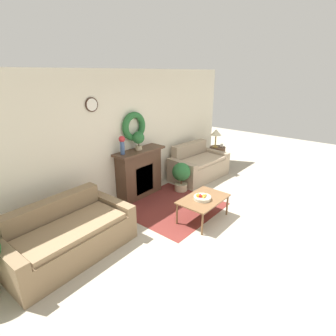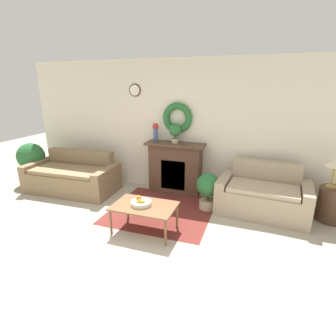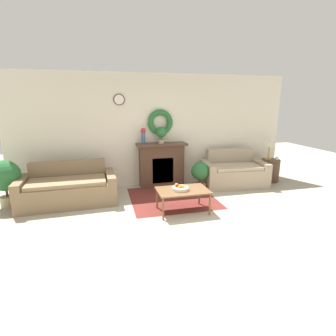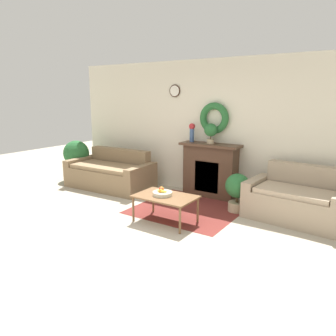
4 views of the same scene
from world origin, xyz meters
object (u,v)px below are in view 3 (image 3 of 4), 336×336
(mug, at_px, (277,158))
(couch_left, at_px, (69,188))
(loveseat_right, at_px, (233,173))
(side_table_by_loveseat, at_px, (270,170))
(vase_on_mantel_left, at_px, (143,134))
(fruit_bowl, at_px, (180,188))
(potted_plant_floor_by_couch, at_px, (4,177))
(table_lamp, at_px, (270,144))
(potted_plant_on_mantel, at_px, (161,133))
(coffee_table, at_px, (183,192))
(fireplace, at_px, (161,165))
(potted_plant_floor_by_loveseat, at_px, (200,174))

(mug, bearing_deg, couch_left, -177.40)
(loveseat_right, distance_m, side_table_by_loveseat, 1.11)
(loveseat_right, distance_m, vase_on_mantel_left, 2.43)
(side_table_by_loveseat, bearing_deg, fruit_bowl, -155.04)
(potted_plant_floor_by_couch, bearing_deg, mug, 1.55)
(fruit_bowl, distance_m, table_lamp, 3.19)
(loveseat_right, relative_size, side_table_by_loveseat, 2.76)
(potted_plant_on_mantel, bearing_deg, coffee_table, -88.69)
(couch_left, bearing_deg, coffee_table, -27.53)
(fruit_bowl, bearing_deg, vase_on_mantel_left, 103.86)
(side_table_by_loveseat, height_order, potted_plant_floor_by_couch, potted_plant_floor_by_couch)
(loveseat_right, xyz_separation_m, table_lamp, (1.05, 0.12, 0.68))
(fruit_bowl, xyz_separation_m, table_lamp, (2.83, 1.39, 0.52))
(coffee_table, xyz_separation_m, table_lamp, (2.77, 1.38, 0.60))
(table_lamp, xyz_separation_m, mug, (0.16, -0.13, -0.37))
(side_table_by_loveseat, relative_size, potted_plant_floor_by_couch, 0.61)
(fireplace, distance_m, coffee_table, 1.66)
(fireplace, bearing_deg, potted_plant_on_mantel, -105.90)
(potted_plant_floor_by_loveseat, bearing_deg, couch_left, -178.53)
(coffee_table, xyz_separation_m, side_table_by_loveseat, (2.83, 1.34, -0.11))
(fireplace, xyz_separation_m, mug, (2.96, -0.40, 0.08))
(coffee_table, height_order, fruit_bowl, fruit_bowl)
(mug, distance_m, potted_plant_floor_by_couch, 6.24)
(couch_left, relative_size, side_table_by_loveseat, 3.30)
(table_lamp, bearing_deg, coffee_table, -153.46)
(fruit_bowl, relative_size, vase_on_mantel_left, 0.84)
(potted_plant_floor_by_loveseat, bearing_deg, fruit_bowl, -126.80)
(couch_left, distance_m, table_lamp, 4.98)
(loveseat_right, distance_m, potted_plant_on_mantel, 2.06)
(table_lamp, distance_m, mug, 0.43)
(loveseat_right, bearing_deg, mug, 4.47)
(coffee_table, distance_m, side_table_by_loveseat, 3.13)
(coffee_table, bearing_deg, potted_plant_on_mantel, 91.31)
(table_lamp, distance_m, vase_on_mantel_left, 3.26)
(potted_plant_on_mantel, xyz_separation_m, potted_plant_floor_by_couch, (-3.27, -0.55, -0.71))
(fireplace, height_order, fruit_bowl, fireplace)
(potted_plant_floor_by_loveseat, bearing_deg, coffee_table, -124.99)
(coffee_table, relative_size, potted_plant_floor_by_couch, 1.02)
(fireplace, height_order, loveseat_right, fireplace)
(couch_left, bearing_deg, loveseat_right, 1.56)
(fireplace, distance_m, vase_on_mantel_left, 0.87)
(couch_left, xyz_separation_m, potted_plant_on_mantel, (2.11, 0.61, 1.02))
(table_lamp, xyz_separation_m, potted_plant_floor_by_couch, (-6.08, -0.30, -0.39))
(couch_left, height_order, potted_plant_floor_by_loveseat, couch_left)
(fireplace, bearing_deg, potted_plant_floor_by_couch, -170.22)
(couch_left, relative_size, coffee_table, 1.99)
(potted_plant_on_mantel, xyz_separation_m, potted_plant_floor_by_loveseat, (0.81, -0.54, -0.91))
(fruit_bowl, bearing_deg, potted_plant_on_mantel, 89.31)
(table_lamp, bearing_deg, side_table_by_loveseat, -38.66)
(coffee_table, relative_size, mug, 11.52)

